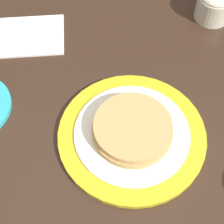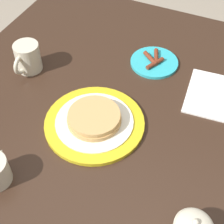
# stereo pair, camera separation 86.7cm
# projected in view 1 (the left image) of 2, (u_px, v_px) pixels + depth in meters

# --- Properties ---
(ground_plane) EXTENTS (8.00, 8.00, 0.00)m
(ground_plane) POSITION_uv_depth(u_px,v_px,m) (137.00, 223.00, 1.30)
(ground_plane) COLOR gray
(dining_table) EXTENTS (1.44, 1.09, 0.74)m
(dining_table) POSITION_uv_depth(u_px,v_px,m) (155.00, 145.00, 0.76)
(dining_table) COLOR #332116
(dining_table) RESTS_ON ground_plane
(pancake_plate) EXTENTS (0.28, 0.28, 0.04)m
(pancake_plate) POSITION_uv_depth(u_px,v_px,m) (133.00, 132.00, 0.65)
(pancake_plate) COLOR gold
(pancake_plate) RESTS_ON dining_table
(sugar_bowl) EXTENTS (0.08, 0.08, 0.09)m
(sugar_bowl) POSITION_uv_depth(u_px,v_px,m) (216.00, 4.00, 0.81)
(sugar_bowl) COLOR beige
(sugar_bowl) RESTS_ON dining_table
(napkin) EXTENTS (0.21, 0.14, 0.01)m
(napkin) POSITION_uv_depth(u_px,v_px,m) (22.00, 36.00, 0.80)
(napkin) COLOR white
(napkin) RESTS_ON dining_table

